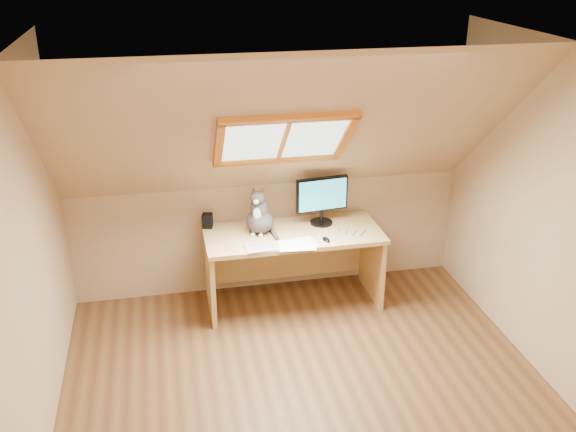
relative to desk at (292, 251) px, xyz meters
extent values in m
plane|color=brown|center=(-0.15, -1.45, -0.47)|extent=(3.50, 3.50, 0.00)
cube|color=tan|center=(-1.90, -1.45, 0.73)|extent=(0.02, 3.50, 2.40)
cube|color=tan|center=(1.60, -1.45, 0.73)|extent=(0.02, 3.50, 2.40)
cube|color=tan|center=(-0.15, 0.30, 0.03)|extent=(3.50, 0.02, 1.00)
cube|color=silver|center=(-0.15, -2.22, 1.93)|extent=(3.50, 1.95, 0.02)
cube|color=tan|center=(-0.15, -0.47, 1.23)|extent=(3.50, 1.56, 1.41)
cube|color=#B2E0CC|center=(-0.15, -0.39, 1.16)|extent=(0.90, 0.53, 0.48)
cube|color=#C35C12|center=(-0.15, -0.39, 1.16)|extent=(1.02, 0.64, 0.59)
cube|color=tan|center=(0.00, -0.07, 0.20)|extent=(1.51, 0.66, 0.04)
cube|color=tan|center=(-0.73, -0.07, -0.15)|extent=(0.04, 0.60, 0.65)
cube|color=tan|center=(0.73, -0.07, -0.15)|extent=(0.04, 0.60, 0.65)
cube|color=tan|center=(0.00, 0.23, -0.15)|extent=(1.41, 0.03, 0.46)
cylinder|color=black|center=(0.28, 0.06, 0.22)|extent=(0.20, 0.20, 0.02)
cylinder|color=black|center=(0.28, 0.06, 0.29)|extent=(0.03, 0.03, 0.11)
cube|color=black|center=(0.28, 0.06, 0.49)|extent=(0.47, 0.09, 0.30)
cube|color=blue|center=(0.28, 0.04, 0.49)|extent=(0.43, 0.06, 0.27)
ellipsoid|color=#484240|center=(-0.27, 0.01, 0.32)|extent=(0.32, 0.35, 0.20)
ellipsoid|color=#484240|center=(-0.28, -0.01, 0.43)|extent=(0.20, 0.20, 0.22)
ellipsoid|color=silver|center=(-0.31, -0.07, 0.41)|extent=(0.09, 0.07, 0.13)
ellipsoid|color=#484240|center=(-0.30, -0.05, 0.55)|extent=(0.15, 0.15, 0.11)
sphere|color=silver|center=(-0.32, -0.10, 0.54)|extent=(0.04, 0.04, 0.04)
cone|color=#484240|center=(-0.33, -0.02, 0.61)|extent=(0.07, 0.07, 0.07)
cone|color=#484240|center=(-0.26, -0.05, 0.61)|extent=(0.07, 0.07, 0.07)
cube|color=black|center=(-0.71, 0.18, 0.28)|extent=(0.10, 0.10, 0.12)
cube|color=#B2B2B7|center=(-0.32, -0.30, 0.22)|extent=(0.27, 0.20, 0.01)
ellipsoid|color=black|center=(0.23, -0.29, 0.23)|extent=(0.07, 0.11, 0.03)
cube|color=white|center=(-0.09, -0.33, 0.22)|extent=(0.33, 0.27, 0.00)
cube|color=white|center=(-0.09, -0.33, 0.22)|extent=(0.32, 0.24, 0.00)
camera|label=1|loc=(-1.05, -4.92, 2.52)|focal=40.00mm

